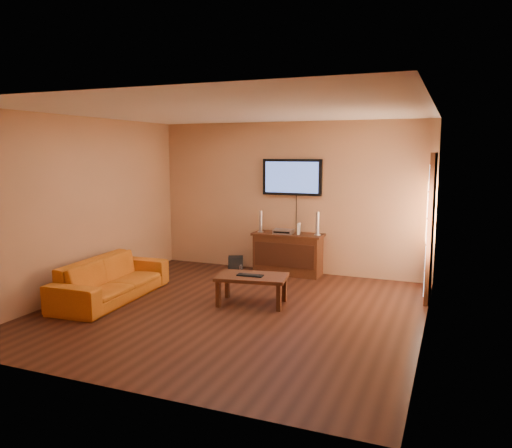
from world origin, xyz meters
The scene contains 14 objects.
ground_plane centered at (0.00, 0.00, 0.00)m, with size 5.00×5.00×0.00m, color black.
room_walls centered at (0.00, 0.62, 1.69)m, with size 5.00×5.00×5.00m.
french_door centered at (2.46, 1.70, 1.05)m, with size 0.07×1.02×2.22m.
media_console centered at (0.05, 2.25, 0.37)m, with size 1.25×0.48×0.74m.
television centered at (0.05, 2.45, 1.72)m, with size 1.09×0.08×0.64m.
coffee_table centered at (0.14, 0.36, 0.37)m, with size 1.07×0.74×0.42m.
sofa centered at (-1.90, -0.16, 0.40)m, with size 2.05×0.60×0.80m, color #C96616.
speaker_left centered at (-0.46, 2.22, 0.91)m, with size 0.11×0.11×0.39m.
speaker_right centered at (0.58, 2.27, 0.92)m, with size 0.11×0.11×0.41m.
av_receiver centered at (-0.02, 2.21, 0.77)m, with size 0.34×0.24×0.08m, color silver.
game_console centered at (0.26, 2.24, 0.83)m, with size 0.04×0.14×0.20m, color white.
subwoofer centered at (-0.91, 2.12, 0.13)m, with size 0.27×0.27×0.27m, color black.
bottle centered at (-0.70, 1.88, 0.09)m, with size 0.06×0.06×0.19m.
keyboard centered at (0.13, 0.33, 0.43)m, with size 0.38×0.16×0.02m.
Camera 1 is at (2.78, -6.04, 2.17)m, focal length 35.00 mm.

